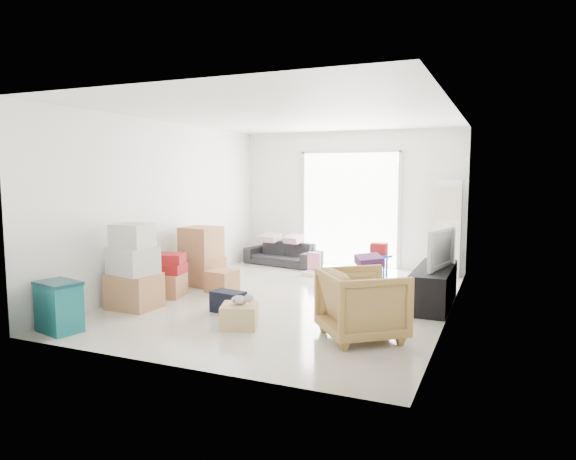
% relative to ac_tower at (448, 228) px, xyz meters
% --- Properties ---
extents(room_shell, '(4.98, 6.48, 3.18)m').
position_rel_ac_tower_xyz_m(room_shell, '(-1.95, -2.65, 0.48)').
color(room_shell, beige).
rests_on(room_shell, ground).
extents(sliding_door, '(2.10, 0.04, 2.33)m').
position_rel_ac_tower_xyz_m(sliding_door, '(-1.95, 0.33, 0.37)').
color(sliding_door, white).
rests_on(sliding_door, room_shell).
extents(ac_tower, '(0.45, 0.30, 1.75)m').
position_rel_ac_tower_xyz_m(ac_tower, '(0.00, 0.00, 0.00)').
color(ac_tower, silver).
rests_on(ac_tower, room_shell).
extents(tv_console, '(0.49, 1.62, 0.54)m').
position_rel_ac_tower_xyz_m(tv_console, '(0.05, -2.25, -0.60)').
color(tv_console, black).
rests_on(tv_console, room_shell).
extents(television, '(0.76, 1.07, 0.13)m').
position_rel_ac_tower_xyz_m(television, '(0.05, -2.25, -0.27)').
color(television, black).
rests_on(television, tv_console).
extents(sofa, '(1.64, 0.76, 0.62)m').
position_rel_ac_tower_xyz_m(sofa, '(-3.21, -0.15, -0.57)').
color(sofa, '#26262B').
rests_on(sofa, room_shell).
extents(pillow_left, '(0.44, 0.38, 0.13)m').
position_rel_ac_tower_xyz_m(pillow_left, '(-3.50, -0.14, -0.19)').
color(pillow_left, '#C08C9D').
rests_on(pillow_left, sofa).
extents(pillow_right, '(0.41, 0.36, 0.12)m').
position_rel_ac_tower_xyz_m(pillow_right, '(-2.96, -0.16, -0.20)').
color(pillow_right, '#C08C9D').
rests_on(pillow_right, sofa).
extents(armchair, '(1.14, 1.15, 0.87)m').
position_rel_ac_tower_xyz_m(armchair, '(-0.50, -4.11, -0.44)').
color(armchair, '#A7864A').
rests_on(armchair, room_shell).
extents(storage_bins, '(0.60, 0.48, 0.60)m').
position_rel_ac_tower_xyz_m(storage_bins, '(-3.85, -5.26, -0.57)').
color(storage_bins, '#105E62').
rests_on(storage_bins, room_shell).
extents(box_stack_a, '(0.67, 0.59, 1.18)m').
position_rel_ac_tower_xyz_m(box_stack_a, '(-3.75, -4.05, -0.35)').
color(box_stack_a, '#B37350').
rests_on(box_stack_a, room_shell).
extents(box_stack_b, '(0.59, 0.58, 0.66)m').
position_rel_ac_tower_xyz_m(box_stack_b, '(-3.75, -3.31, -0.57)').
color(box_stack_b, '#B37350').
rests_on(box_stack_b, room_shell).
extents(box_stack_c, '(0.74, 0.66, 0.97)m').
position_rel_ac_tower_xyz_m(box_stack_c, '(-3.72, -2.39, -0.40)').
color(box_stack_c, '#B37350').
rests_on(box_stack_c, room_shell).
extents(loose_box, '(0.46, 0.46, 0.34)m').
position_rel_ac_tower_xyz_m(loose_box, '(-3.14, -2.71, -0.70)').
color(loose_box, '#B37350').
rests_on(loose_box, room_shell).
extents(duffel_bag, '(0.47, 0.32, 0.28)m').
position_rel_ac_tower_xyz_m(duffel_bag, '(-2.45, -3.73, -0.73)').
color(duffel_bag, black).
rests_on(duffel_bag, room_shell).
extents(ottoman, '(0.37, 0.37, 0.36)m').
position_rel_ac_tower_xyz_m(ottoman, '(-1.05, -1.60, -0.69)').
color(ottoman, '#927F55').
rests_on(ottoman, room_shell).
extents(blanket, '(0.55, 0.55, 0.14)m').
position_rel_ac_tower_xyz_m(blanket, '(-1.05, -1.60, -0.44)').
color(blanket, '#461D4A').
rests_on(blanket, ottoman).
extents(kids_table, '(0.49, 0.49, 0.62)m').
position_rel_ac_tower_xyz_m(kids_table, '(-1.12, -0.60, -0.44)').
color(kids_table, '#133EAF').
rests_on(kids_table, room_shell).
extents(toy_walker, '(0.38, 0.36, 0.41)m').
position_rel_ac_tower_xyz_m(toy_walker, '(-2.27, -0.91, -0.76)').
color(toy_walker, silver).
rests_on(toy_walker, room_shell).
extents(wood_crate, '(0.55, 0.55, 0.28)m').
position_rel_ac_tower_xyz_m(wood_crate, '(-1.98, -4.28, -0.73)').
color(wood_crate, tan).
rests_on(wood_crate, room_shell).
extents(plush_bunny, '(0.27, 0.16, 0.14)m').
position_rel_ac_tower_xyz_m(plush_bunny, '(-1.95, -4.27, -0.53)').
color(plush_bunny, '#B2ADA8').
rests_on(plush_bunny, wood_crate).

